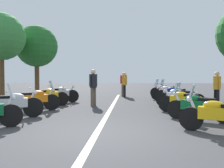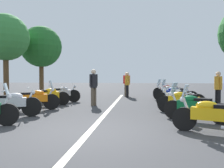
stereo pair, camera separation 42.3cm
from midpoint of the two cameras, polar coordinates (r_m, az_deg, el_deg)
ground_plane at (r=5.76m, az=-3.92°, el=-12.15°), size 80.00×80.00×0.00m
lane_centre_stripe at (r=9.83m, az=0.58°, el=-6.20°), size 14.87×0.16×0.01m
motorcycle_left_row_1 at (r=8.56m, az=-22.38°, el=-4.45°), size 1.00×2.01×1.01m
motorcycle_left_row_2 at (r=9.87m, az=-17.34°, el=-3.51°), size 1.20×1.88×1.22m
motorcycle_left_row_3 at (r=11.33m, az=-14.48°, el=-2.85°), size 1.07×1.99×1.00m
motorcycle_left_row_4 at (r=12.50m, az=-11.60°, el=-2.34°), size 0.97×2.06×1.02m
motorcycle_right_row_0 at (r=6.29m, az=25.24°, el=-6.88°), size 0.99×1.94×1.19m
motorcycle_right_row_1 at (r=7.78m, az=20.93°, el=-5.13°), size 1.16×1.84×1.20m
motorcycle_right_row_2 at (r=9.10m, az=18.21°, el=-4.09°), size 1.21×1.86×1.00m
motorcycle_right_row_3 at (r=10.73m, az=17.22°, el=-3.15°), size 0.99×2.04×1.00m
motorcycle_right_row_4 at (r=12.24m, az=16.34°, el=-2.42°), size 1.05×1.96×1.23m
motorcycle_right_row_5 at (r=13.54m, az=14.98°, el=-2.00°), size 1.09×1.97×1.22m
motorcycle_right_row_6 at (r=14.96m, az=14.50°, el=-1.66°), size 0.94×1.98×1.01m
bystander_0 at (r=11.54m, az=25.37°, el=-0.54°), size 0.52×0.32×1.60m
bystander_1 at (r=15.88m, az=4.34°, el=0.43°), size 0.32×0.46×1.66m
bystander_2 at (r=10.99m, az=-3.41°, el=-0.09°), size 0.47×0.32×1.71m
bystander_3 at (r=15.15m, az=4.52°, el=0.28°), size 0.53×0.32×1.63m
roadside_tree_0 at (r=15.77m, az=-23.79°, el=10.26°), size 2.82×2.82×5.16m
roadside_tree_1 at (r=17.91m, az=-16.20°, el=8.65°), size 2.96×2.96×5.00m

